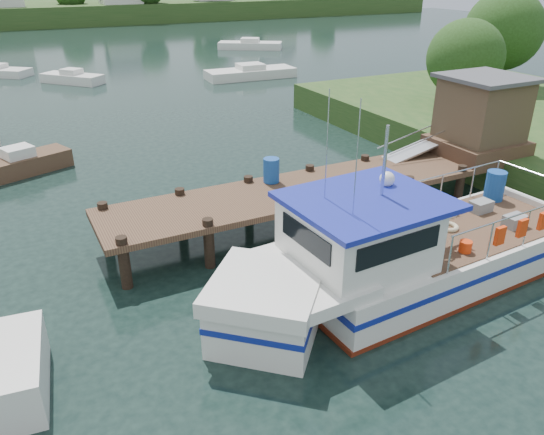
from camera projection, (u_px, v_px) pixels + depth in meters
name	position (u px, v px, depth m)	size (l,w,h in m)	color
ground_plane	(278.00, 229.00, 18.33)	(160.00, 160.00, 0.00)	black
far_shore	(36.00, 9.00, 83.67)	(140.00, 42.55, 9.22)	#304B1F
dock	(430.00, 141.00, 20.06)	(16.60, 3.00, 4.78)	#4D3524
lobster_boat	(398.00, 257.00, 14.45)	(12.17, 4.07, 5.77)	silver
moored_rowboat	(20.00, 164.00, 23.04)	(4.42, 2.84, 1.22)	#4D3524
moored_far	(250.00, 45.00, 57.98)	(7.01, 5.59, 1.16)	silver
moored_b	(72.00, 78.00, 41.05)	(4.54, 4.80, 1.09)	silver
moored_c	(251.00, 73.00, 42.89)	(7.34, 2.82, 1.14)	silver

